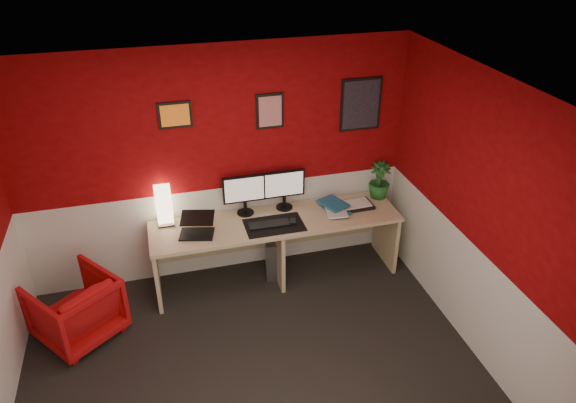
# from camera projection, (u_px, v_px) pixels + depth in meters

# --- Properties ---
(ground) EXTENTS (4.00, 3.50, 0.01)m
(ground) POSITION_uv_depth(u_px,v_px,m) (258.00, 383.00, 4.63)
(ground) COLOR black
(ground) RESTS_ON ground
(ceiling) EXTENTS (4.00, 3.50, 0.01)m
(ceiling) POSITION_uv_depth(u_px,v_px,m) (247.00, 106.00, 3.39)
(ceiling) COLOR white
(ceiling) RESTS_ON ground
(wall_back) EXTENTS (4.00, 0.01, 2.50)m
(wall_back) POSITION_uv_depth(u_px,v_px,m) (217.00, 167.00, 5.47)
(wall_back) COLOR maroon
(wall_back) RESTS_ON ground
(wall_right) EXTENTS (0.01, 3.50, 2.50)m
(wall_right) POSITION_uv_depth(u_px,v_px,m) (488.00, 228.00, 4.46)
(wall_right) COLOR maroon
(wall_right) RESTS_ON ground
(wainscot_back) EXTENTS (4.00, 0.01, 1.00)m
(wainscot_back) POSITION_uv_depth(u_px,v_px,m) (222.00, 229.00, 5.84)
(wainscot_back) COLOR silver
(wainscot_back) RESTS_ON ground
(wainscot_right) EXTENTS (0.01, 3.50, 1.00)m
(wainscot_right) POSITION_uv_depth(u_px,v_px,m) (472.00, 298.00, 4.83)
(wainscot_right) COLOR silver
(wainscot_right) RESTS_ON ground
(desk) EXTENTS (2.60, 0.65, 0.73)m
(desk) POSITION_uv_depth(u_px,v_px,m) (277.00, 249.00, 5.74)
(desk) COLOR tan
(desk) RESTS_ON ground
(shoji_lamp) EXTENTS (0.16, 0.16, 0.40)m
(shoji_lamp) POSITION_uv_depth(u_px,v_px,m) (164.00, 207.00, 5.40)
(shoji_lamp) COLOR #FFE5B2
(shoji_lamp) RESTS_ON desk
(laptop) EXTENTS (0.38, 0.30, 0.22)m
(laptop) POSITION_uv_depth(u_px,v_px,m) (196.00, 225.00, 5.26)
(laptop) COLOR black
(laptop) RESTS_ON desk
(monitor_left) EXTENTS (0.45, 0.06, 0.58)m
(monitor_left) POSITION_uv_depth(u_px,v_px,m) (244.00, 189.00, 5.54)
(monitor_left) COLOR black
(monitor_left) RESTS_ON desk
(monitor_right) EXTENTS (0.45, 0.06, 0.58)m
(monitor_right) POSITION_uv_depth(u_px,v_px,m) (284.00, 184.00, 5.64)
(monitor_right) COLOR black
(monitor_right) RESTS_ON desk
(desk_mat) EXTENTS (0.60, 0.38, 0.01)m
(desk_mat) POSITION_uv_depth(u_px,v_px,m) (274.00, 225.00, 5.47)
(desk_mat) COLOR black
(desk_mat) RESTS_ON desk
(keyboard) EXTENTS (0.42, 0.15, 0.02)m
(keyboard) POSITION_uv_depth(u_px,v_px,m) (269.00, 224.00, 5.46)
(keyboard) COLOR black
(keyboard) RESTS_ON desk_mat
(mouse) EXTENTS (0.08, 0.11, 0.03)m
(mouse) POSITION_uv_depth(u_px,v_px,m) (293.00, 222.00, 5.49)
(mouse) COLOR black
(mouse) RESTS_ON desk_mat
(book_bottom) EXTENTS (0.27, 0.32, 0.03)m
(book_bottom) POSITION_uv_depth(u_px,v_px,m) (328.00, 213.00, 5.66)
(book_bottom) COLOR #1D6087
(book_bottom) RESTS_ON desk
(book_middle) EXTENTS (0.26, 0.32, 0.02)m
(book_middle) POSITION_uv_depth(u_px,v_px,m) (326.00, 211.00, 5.64)
(book_middle) COLOR silver
(book_middle) RESTS_ON book_bottom
(book_top) EXTENTS (0.33, 0.38, 0.03)m
(book_top) POSITION_uv_depth(u_px,v_px,m) (325.00, 207.00, 5.67)
(book_top) COLOR #1D6087
(book_top) RESTS_ON book_middle
(zen_tray) EXTENTS (0.36, 0.26, 0.03)m
(zen_tray) POSITION_uv_depth(u_px,v_px,m) (356.00, 205.00, 5.80)
(zen_tray) COLOR black
(zen_tray) RESTS_ON desk
(potted_plant) EXTENTS (0.28, 0.28, 0.42)m
(potted_plant) POSITION_uv_depth(u_px,v_px,m) (379.00, 180.00, 5.89)
(potted_plant) COLOR #19591E
(potted_plant) RESTS_ON desk
(pc_tower) EXTENTS (0.27, 0.48, 0.45)m
(pc_tower) POSITION_uv_depth(u_px,v_px,m) (274.00, 253.00, 5.93)
(pc_tower) COLOR #99999E
(pc_tower) RESTS_ON ground
(armchair) EXTENTS (0.96, 0.96, 0.63)m
(armchair) POSITION_uv_depth(u_px,v_px,m) (76.00, 308.00, 4.98)
(armchair) COLOR red
(armchair) RESTS_ON ground
(art_left) EXTENTS (0.32, 0.02, 0.26)m
(art_left) POSITION_uv_depth(u_px,v_px,m) (175.00, 115.00, 5.08)
(art_left) COLOR orange
(art_left) RESTS_ON wall_back
(art_center) EXTENTS (0.28, 0.02, 0.36)m
(art_center) POSITION_uv_depth(u_px,v_px,m) (270.00, 111.00, 5.32)
(art_center) COLOR red
(art_center) RESTS_ON wall_back
(art_right) EXTENTS (0.44, 0.02, 0.56)m
(art_right) POSITION_uv_depth(u_px,v_px,m) (361.00, 104.00, 5.55)
(art_right) COLOR black
(art_right) RESTS_ON wall_back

